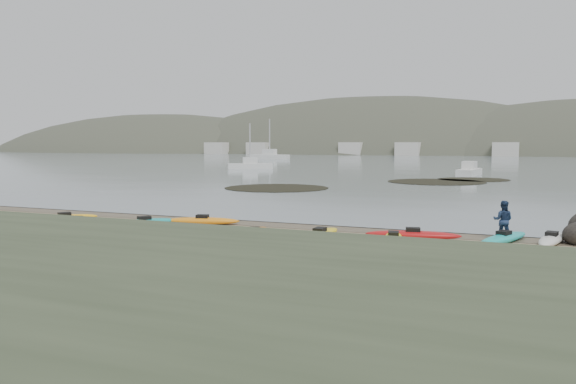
% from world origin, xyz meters
% --- Properties ---
extents(ground, '(600.00, 600.00, 0.00)m').
position_xyz_m(ground, '(0.00, 0.00, 0.00)').
color(ground, tan).
rests_on(ground, ground).
extents(wet_sand, '(60.00, 60.00, 0.00)m').
position_xyz_m(wet_sand, '(0.00, -0.30, 0.00)').
color(wet_sand, brown).
rests_on(wet_sand, ground).
extents(water, '(1200.00, 1200.00, 0.00)m').
position_xyz_m(water, '(0.00, 300.00, 0.01)').
color(water, slate).
rests_on(water, ground).
extents(kayaks, '(23.33, 7.73, 0.34)m').
position_xyz_m(kayaks, '(-0.29, -3.29, 0.17)').
color(kayaks, silver).
rests_on(kayaks, ground).
extents(person_east, '(0.79, 0.64, 1.54)m').
position_xyz_m(person_east, '(9.49, -0.80, 0.77)').
color(person_east, navy).
rests_on(person_east, ground).
extents(kelp_mats, '(22.33, 25.51, 0.04)m').
position_xyz_m(kelp_mats, '(-0.72, 27.92, 0.03)').
color(kelp_mats, black).
rests_on(kelp_mats, water).
extents(moored_boats, '(96.90, 83.41, 1.27)m').
position_xyz_m(moored_boats, '(-0.64, 84.88, 0.55)').
color(moored_boats, silver).
rests_on(moored_boats, ground).
extents(far_town, '(199.00, 5.00, 4.00)m').
position_xyz_m(far_town, '(6.00, 145.00, 2.00)').
color(far_town, beige).
rests_on(far_town, ground).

